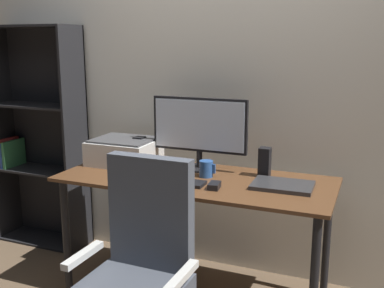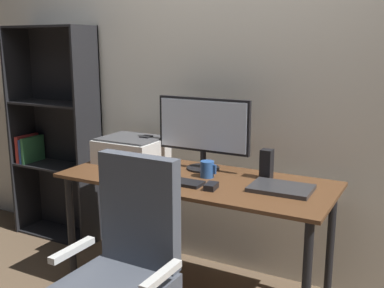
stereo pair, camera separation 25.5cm
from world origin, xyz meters
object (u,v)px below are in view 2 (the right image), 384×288
coffee_mug (207,169)px  printer (131,150)px  speaker_right (267,164)px  monitor (203,129)px  keyboard (178,182)px  bookshelf (56,135)px  desk (196,193)px  mouse (211,186)px  laptop (281,188)px  speaker_left (146,149)px  office_chair (123,282)px

coffee_mug → printer: (-0.59, 0.08, 0.03)m
coffee_mug → speaker_right: speaker_right is taller
monitor → keyboard: 0.40m
keyboard → bookshelf: (-1.35, 0.46, 0.05)m
desk → mouse: size_ratio=16.32×
keyboard → laptop: 0.56m
mouse → speaker_left: speaker_left is taller
desk → office_chair: 0.77m
keyboard → speaker_right: bearing=38.0°
laptop → speaker_right: (-0.14, 0.17, 0.07)m
laptop → speaker_left: (-0.95, 0.17, 0.07)m
printer → office_chair: office_chair is taller
keyboard → speaker_right: speaker_right is taller
coffee_mug → mouse: bearing=-58.3°
keyboard → mouse: mouse is taller
mouse → printer: size_ratio=0.24×
keyboard → office_chair: size_ratio=0.29×
laptop → office_chair: bearing=-123.4°
speaker_right → printer: bearing=-176.8°
laptop → desk: bearing=179.8°
monitor → coffee_mug: monitor is taller
office_chair → printer: bearing=124.0°
printer → bookshelf: bearing=166.7°
mouse → desk: bearing=131.9°
desk → keyboard: size_ratio=5.40×
desk → speaker_right: bearing=26.1°
monitor → mouse: monitor is taller
printer → bookshelf: size_ratio=0.25×
speaker_right → desk: bearing=-153.9°
speaker_right → monitor: bearing=178.9°
desk → mouse: bearing=-41.2°
printer → keyboard: bearing=-27.9°
monitor → mouse: bearing=-56.8°
speaker_left → speaker_right: (0.81, 0.00, 0.00)m
keyboard → mouse: bearing=-3.0°
desk → bookshelf: bearing=166.8°
speaker_right → bookshelf: bookshelf is taller
monitor → coffee_mug: (0.10, -0.14, -0.21)m
desk → speaker_left: speaker_left is taller
coffee_mug → office_chair: office_chair is taller
monitor → speaker_right: size_ratio=3.51×
desk → speaker_left: 0.52m
desk → speaker_right: size_ratio=9.22×
desk → printer: 0.58m
keyboard → coffee_mug: (0.09, 0.18, 0.04)m
laptop → speaker_right: bearing=128.8°
laptop → keyboard: bearing=-166.1°
desk → coffee_mug: 0.15m
mouse → speaker_right: speaker_right is taller
desk → keyboard: keyboard is taller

